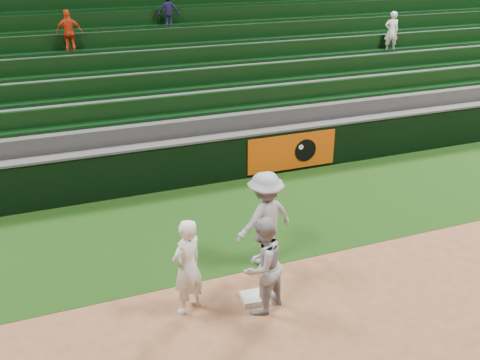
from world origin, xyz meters
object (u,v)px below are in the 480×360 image
base_coach (265,219)px  first_base (253,298)px  baserunner (262,265)px  first_baseman (187,267)px

base_coach → first_base: bearing=43.3°
first_base → base_coach: (0.69, 1.08, 0.93)m
first_base → baserunner: 0.89m
baserunner → base_coach: base_coach is taller
baserunner → base_coach: 1.50m
baserunner → first_baseman: bearing=-48.8°
first_base → first_baseman: 1.42m
baserunner → base_coach: size_ratio=0.92×
first_baseman → baserunner: bearing=130.2°
first_baseman → baserunner: (1.18, -0.42, 0.01)m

